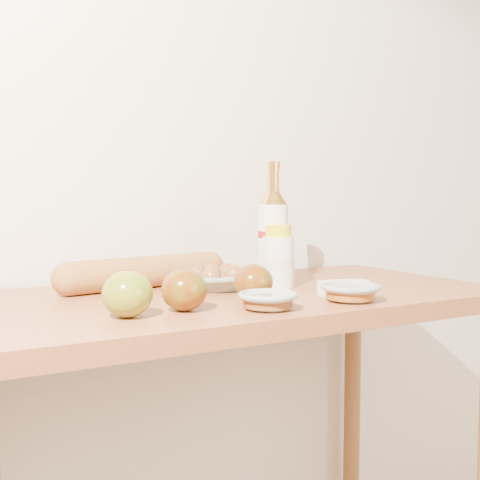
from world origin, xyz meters
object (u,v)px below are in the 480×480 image
cream_bottle (278,259)px  egg_bowl (218,279)px  bourbon_bottle (273,235)px  table (234,347)px  baguette (145,272)px

cream_bottle → egg_bowl: cream_bottle is taller
bourbon_bottle → egg_bowl: size_ratio=1.64×
table → cream_bottle: (0.13, 0.01, 0.19)m
bourbon_bottle → egg_bowl: bearing=165.6°
egg_bowl → baguette: (-0.14, 0.11, 0.01)m
table → baguette: 0.27m
cream_bottle → egg_bowl: size_ratio=0.82×
bourbon_bottle → baguette: bourbon_bottle is taller
cream_bottle → egg_bowl: (-0.14, 0.04, -0.04)m
egg_bowl → table: bearing=-78.4°
table → egg_bowl: size_ratio=6.61×
egg_bowl → bourbon_bottle: bearing=2.0°
cream_bottle → baguette: cream_bottle is taller
table → egg_bowl: bearing=101.6°
table → baguette: size_ratio=2.64×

